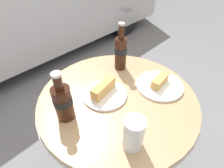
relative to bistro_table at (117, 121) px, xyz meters
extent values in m
cylinder|color=#B7B7BC|center=(0.00, 0.00, -0.19)|extent=(0.08, 0.08, 0.73)
cylinder|color=#B7B7BC|center=(0.00, 0.00, 0.16)|extent=(0.74, 0.74, 0.01)
cylinder|color=tan|center=(0.00, 0.00, 0.18)|extent=(0.73, 0.73, 0.02)
cylinder|color=#33190F|center=(0.18, 0.14, 0.28)|extent=(0.06, 0.06, 0.18)
cylinder|color=black|center=(0.18, 0.14, 0.30)|extent=(0.07, 0.07, 0.04)
cylinder|color=#33190F|center=(0.18, 0.14, 0.40)|extent=(0.03, 0.03, 0.07)
cylinder|color=silver|center=(0.18, 0.14, 0.44)|extent=(0.03, 0.03, 0.01)
cylinder|color=#33190F|center=(-0.24, 0.07, 0.26)|extent=(0.07, 0.07, 0.15)
cylinder|color=black|center=(-0.24, 0.07, 0.28)|extent=(0.07, 0.07, 0.03)
cylinder|color=#33190F|center=(-0.24, 0.07, 0.37)|extent=(0.03, 0.03, 0.06)
cylinder|color=silver|center=(-0.24, 0.07, 0.40)|extent=(0.04, 0.04, 0.01)
cylinder|color=silver|center=(-0.15, -0.20, 0.24)|extent=(0.07, 0.07, 0.10)
cylinder|color=silver|center=(-0.15, -0.20, 0.25)|extent=(0.07, 0.07, 0.13)
cylinder|color=white|center=(0.19, -0.10, 0.19)|extent=(0.23, 0.23, 0.01)
cube|color=white|center=(0.19, -0.10, 0.20)|extent=(0.19, 0.19, 0.00)
cube|color=tan|center=(0.19, -0.10, 0.22)|extent=(0.12, 0.05, 0.04)
cylinder|color=white|center=(-0.04, 0.04, 0.19)|extent=(0.21, 0.21, 0.01)
cube|color=white|center=(-0.04, 0.04, 0.20)|extent=(0.16, 0.16, 0.00)
cube|color=tan|center=(-0.04, 0.05, 0.23)|extent=(0.15, 0.06, 0.05)
cube|color=#B7B7BC|center=(0.57, 2.26, -0.03)|extent=(4.15, 1.68, 0.75)
cylinder|color=black|center=(1.86, 1.52, -0.25)|extent=(0.65, 0.20, 0.65)
camera|label=1|loc=(-0.45, -0.38, 0.76)|focal=28.00mm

